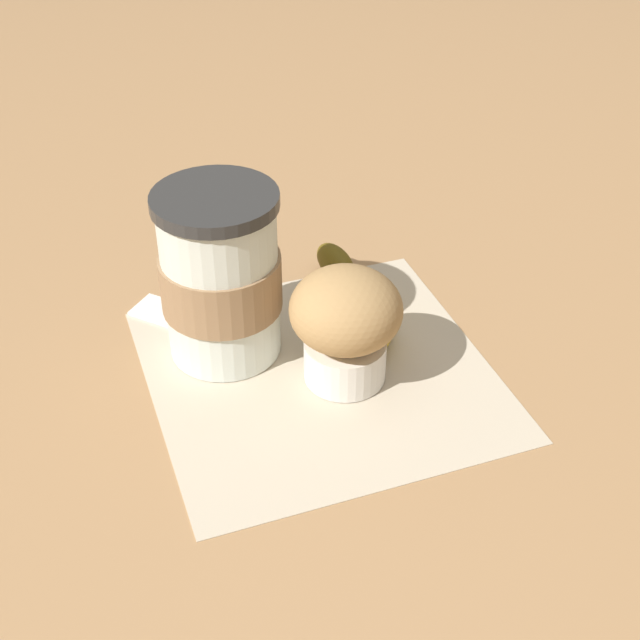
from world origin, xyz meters
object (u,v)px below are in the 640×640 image
(muffin, at_px, (346,322))
(banana, at_px, (361,294))
(coffee_cup, at_px, (221,276))
(sugar_packet, at_px, (162,310))

(muffin, height_order, banana, muffin)
(coffee_cup, height_order, sugar_packet, coffee_cup)
(banana, bearing_deg, sugar_packet, 156.78)
(banana, bearing_deg, muffin, -124.86)
(sugar_packet, bearing_deg, banana, -23.22)
(banana, distance_m, sugar_packet, 0.17)
(muffin, relative_size, sugar_packet, 1.88)
(coffee_cup, relative_size, sugar_packet, 2.80)
(coffee_cup, distance_m, banana, 0.13)
(coffee_cup, height_order, muffin, coffee_cup)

